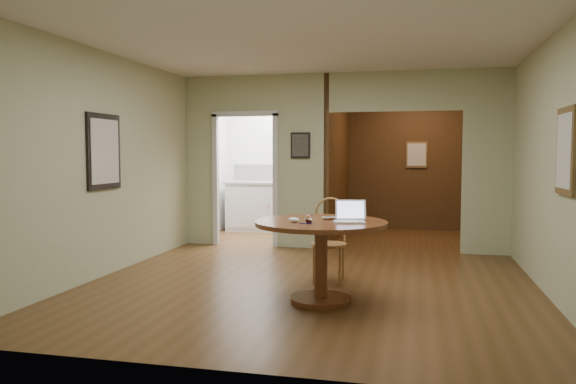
% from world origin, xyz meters
% --- Properties ---
extents(floor, '(5.00, 5.00, 0.00)m').
position_xyz_m(floor, '(0.00, 0.00, 0.00)').
color(floor, '#4A2F15').
rests_on(floor, ground).
extents(room_shell, '(5.20, 7.50, 5.00)m').
position_xyz_m(room_shell, '(-0.47, 3.10, 1.29)').
color(room_shell, silver).
rests_on(room_shell, ground).
extents(dining_table, '(1.30, 1.30, 0.81)m').
position_xyz_m(dining_table, '(0.25, -0.62, 0.60)').
color(dining_table, brown).
rests_on(dining_table, ground).
extents(chair, '(0.41, 0.41, 0.97)m').
position_xyz_m(chair, '(0.20, 0.31, 0.54)').
color(chair, '#A16D39').
rests_on(chair, ground).
extents(open_laptop, '(0.34, 0.32, 0.21)m').
position_xyz_m(open_laptop, '(0.54, -0.62, 0.87)').
color(open_laptop, white).
rests_on(open_laptop, dining_table).
extents(closed_laptop, '(0.40, 0.33, 0.03)m').
position_xyz_m(closed_laptop, '(0.42, -0.47, 0.83)').
color(closed_laptop, '#B5B5BA').
rests_on(closed_laptop, dining_table).
extents(mouse, '(0.14, 0.11, 0.05)m').
position_xyz_m(mouse, '(0.02, -0.79, 0.84)').
color(mouse, white).
rests_on(mouse, dining_table).
extents(wine_glass, '(0.08, 0.08, 0.09)m').
position_xyz_m(wine_glass, '(0.17, -0.82, 0.86)').
color(wine_glass, white).
rests_on(wine_glass, dining_table).
extents(pen, '(0.12, 0.03, 0.01)m').
position_xyz_m(pen, '(0.15, -0.86, 0.82)').
color(pen, '#0D0D5D').
rests_on(pen, dining_table).
extents(kitchen_cabinet, '(2.06, 0.60, 0.94)m').
position_xyz_m(kitchen_cabinet, '(-1.35, 4.20, 0.47)').
color(kitchen_cabinet, silver).
rests_on(kitchen_cabinet, ground).
extents(grocery_bag, '(0.42, 0.38, 0.34)m').
position_xyz_m(grocery_bag, '(-0.97, 4.20, 1.11)').
color(grocery_bag, beige).
rests_on(grocery_bag, kitchen_cabinet).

